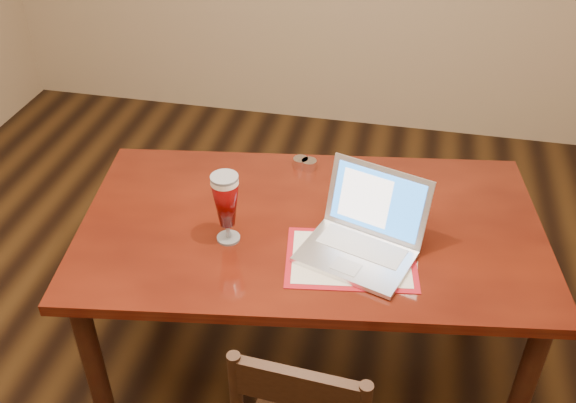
# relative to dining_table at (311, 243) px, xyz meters

# --- Properties ---
(dining_table) EXTENTS (1.78, 1.17, 1.04)m
(dining_table) POSITION_rel_dining_table_xyz_m (0.00, 0.00, 0.00)
(dining_table) COLOR #51160A
(dining_table) RESTS_ON ground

